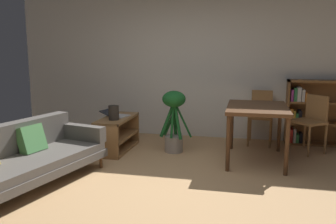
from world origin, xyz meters
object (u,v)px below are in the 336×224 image
object	(u,v)px
open_laptop	(116,115)
potted_floor_plant	(174,117)
desk_speaker	(114,113)
dining_table	(257,112)
bookshelf	(315,113)
media_console	(117,134)
fabric_couch	(23,156)
dining_chair_near	(311,119)
dining_chair_far	(261,114)

from	to	relation	value
open_laptop	potted_floor_plant	xyz separation A→B (m)	(0.96, 0.01, 0.00)
desk_speaker	dining_table	size ratio (longest dim) A/B	0.18
dining_table	bookshelf	xyz separation A→B (m)	(1.00, 1.16, -0.17)
media_console	open_laptop	distance (m)	0.32
bookshelf	open_laptop	bearing A→B (deg)	-162.75
open_laptop	dining_table	distance (m)	2.23
media_console	bookshelf	world-z (taller)	bookshelf
fabric_couch	dining_chair_near	size ratio (longest dim) A/B	2.33
desk_speaker	dining_chair_far	size ratio (longest dim) A/B	0.24
media_console	dining_chair_far	xyz separation A→B (m)	(2.26, 0.93, 0.26)
dining_chair_near	dining_chair_far	bearing A→B (deg)	154.79
dining_chair_near	bookshelf	xyz separation A→B (m)	(0.15, 0.51, 0.02)
dining_table	dining_chair_near	size ratio (longest dim) A/B	1.36
dining_chair_near	bookshelf	size ratio (longest dim) A/B	0.81
open_laptop	dining_table	size ratio (longest dim) A/B	0.39
fabric_couch	desk_speaker	bearing A→B (deg)	68.56
media_console	dining_chair_far	distance (m)	2.46
fabric_couch	desk_speaker	world-z (taller)	desk_speaker
media_console	dining_table	size ratio (longest dim) A/B	0.85
media_console	bookshelf	distance (m)	3.36
bookshelf	desk_speaker	bearing A→B (deg)	-157.61
media_console	open_laptop	bearing A→B (deg)	119.94
desk_speaker	dining_chair_far	xyz separation A→B (m)	(2.23, 1.14, -0.13)
desk_speaker	dining_chair_near	size ratio (longest dim) A/B	0.25
potted_floor_plant	dining_table	xyz separation A→B (m)	(1.26, -0.17, 0.15)
dining_chair_near	dining_chair_far	world-z (taller)	dining_chair_far
fabric_couch	open_laptop	distance (m)	1.84
potted_floor_plant	bookshelf	world-z (taller)	bookshelf
dining_table	dining_chair_far	xyz separation A→B (m)	(0.10, 1.01, -0.20)
media_console	dining_chair_near	world-z (taller)	dining_chair_near
dining_chair_far	open_laptop	bearing A→B (deg)	-159.89
fabric_couch	potted_floor_plant	size ratio (longest dim) A/B	2.15
dining_chair_far	bookshelf	size ratio (longest dim) A/B	0.82
bookshelf	dining_table	bearing A→B (deg)	-130.76
media_console	dining_chair_near	size ratio (longest dim) A/B	1.16
fabric_couch	potted_floor_plant	bearing A→B (deg)	50.57
potted_floor_plant	dining_table	bearing A→B (deg)	-7.92
fabric_couch	dining_table	bearing A→B (deg)	30.47
media_console	potted_floor_plant	size ratio (longest dim) A/B	1.07
potted_floor_plant	dining_table	size ratio (longest dim) A/B	0.80
dining_chair_near	potted_floor_plant	bearing A→B (deg)	-167.12
open_laptop	dining_chair_far	world-z (taller)	dining_chair_far
open_laptop	potted_floor_plant	size ratio (longest dim) A/B	0.49
media_console	dining_table	bearing A→B (deg)	-2.12
fabric_couch	dining_chair_far	bearing A→B (deg)	42.84
desk_speaker	potted_floor_plant	size ratio (longest dim) A/B	0.23
bookshelf	media_console	bearing A→B (deg)	-161.16
media_console	dining_chair_far	size ratio (longest dim) A/B	1.14
desk_speaker	bookshelf	size ratio (longest dim) A/B	0.20
media_console	open_laptop	xyz separation A→B (m)	(-0.05, 0.08, 0.30)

